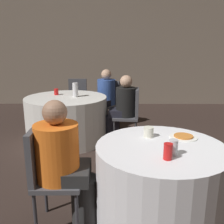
{
  "coord_description": "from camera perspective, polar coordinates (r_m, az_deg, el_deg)",
  "views": [
    {
      "loc": [
        -0.62,
        -1.91,
        1.54
      ],
      "look_at": [
        -0.64,
        0.77,
        0.85
      ],
      "focal_mm": 40.0,
      "sensor_mm": 36.0,
      "label": 1
    }
  ],
  "objects": [
    {
      "name": "chair_far_north",
      "position": [
        5.27,
        -7.94,
        3.51
      ],
      "size": [
        0.41,
        0.41,
        0.9
      ],
      "rotation": [
        0.0,
        0.0,
        -3.17
      ],
      "color": "#47474C",
      "rests_on": "ground_plane"
    },
    {
      "name": "soda_can_silver",
      "position": [
        1.96,
        13.87,
        -7.86
      ],
      "size": [
        0.07,
        0.07,
        0.12
      ],
      "color": "silver",
      "rests_on": "table_near"
    },
    {
      "name": "chair_far_northeast",
      "position": [
        4.96,
        -0.55,
        2.95
      ],
      "size": [
        0.56,
        0.56,
        0.9
      ],
      "rotation": [
        0.0,
        0.0,
        -3.85
      ],
      "color": "#47474C",
      "rests_on": "ground_plane"
    },
    {
      "name": "person_blue_shirt",
      "position": [
        4.84,
        -1.82,
        3.14
      ],
      "size": [
        0.48,
        0.49,
        1.13
      ],
      "rotation": [
        0.0,
        0.0,
        -3.85
      ],
      "color": "black",
      "rests_on": "ground_plane"
    },
    {
      "name": "chair_far_east",
      "position": [
        4.06,
        4.48,
        0.26
      ],
      "size": [
        0.44,
        0.44,
        0.9
      ],
      "rotation": [
        0.0,
        0.0,
        1.46
      ],
      "color": "#47474C",
      "rests_on": "ground_plane"
    },
    {
      "name": "person_orange_shirt",
      "position": [
        2.19,
        -10.59,
        -11.53
      ],
      "size": [
        0.52,
        0.37,
        1.14
      ],
      "rotation": [
        0.0,
        0.0,
        -1.55
      ],
      "color": "#282828",
      "rests_on": "ground_plane"
    },
    {
      "name": "chair_near_west",
      "position": [
        2.24,
        -14.61,
        -12.48
      ],
      "size": [
        0.41,
        0.41,
        0.9
      ],
      "rotation": [
        0.0,
        0.0,
        -1.55
      ],
      "color": "#47474C",
      "rests_on": "ground_plane"
    },
    {
      "name": "table_far",
      "position": [
        4.28,
        -10.28,
        -1.51
      ],
      "size": [
        1.35,
        1.35,
        0.75
      ],
      "color": "white",
      "rests_on": "ground_plane"
    },
    {
      "name": "wall_back",
      "position": [
        6.89,
        5.73,
        13.35
      ],
      "size": [
        16.0,
        0.06,
        2.8
      ],
      "color": "gray",
      "rests_on": "ground_plane"
    },
    {
      "name": "cup_far",
      "position": [
        4.4,
        -12.62,
        4.53
      ],
      "size": [
        0.07,
        0.07,
        0.11
      ],
      "color": "red",
      "rests_on": "table_far"
    },
    {
      "name": "soda_can_red",
      "position": [
        1.88,
        12.67,
        -8.79
      ],
      "size": [
        0.07,
        0.07,
        0.12
      ],
      "color": "red",
      "rests_on": "table_near"
    },
    {
      "name": "table_near",
      "position": [
        2.3,
        10.73,
        -16.27
      ],
      "size": [
        1.1,
        1.1,
        0.75
      ],
      "color": "silver",
      "rests_on": "ground_plane"
    },
    {
      "name": "bottle_far",
      "position": [
        4.16,
        -8.39,
        5.03
      ],
      "size": [
        0.09,
        0.09,
        0.23
      ],
      "color": "white",
      "rests_on": "table_far"
    },
    {
      "name": "pizza_plate_near",
      "position": [
        2.37,
        16.01,
        -5.41
      ],
      "size": [
        0.25,
        0.25,
        0.02
      ],
      "color": "white",
      "rests_on": "table_near"
    },
    {
      "name": "cup_near",
      "position": [
        2.31,
        8.37,
        -4.53
      ],
      "size": [
        0.09,
        0.09,
        0.09
      ],
      "color": "silver",
      "rests_on": "table_near"
    },
    {
      "name": "person_black_shirt",
      "position": [
        4.06,
        2.11,
        0.64
      ],
      "size": [
        0.5,
        0.34,
        1.12
      ],
      "rotation": [
        0.0,
        0.0,
        1.46
      ],
      "color": "black",
      "rests_on": "ground_plane"
    }
  ]
}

